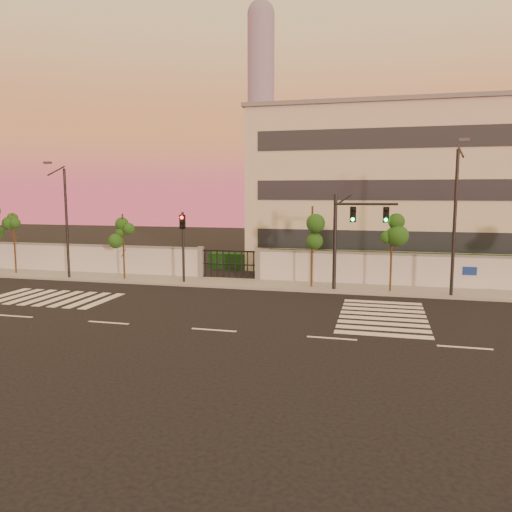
% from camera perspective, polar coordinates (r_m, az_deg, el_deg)
% --- Properties ---
extents(ground, '(120.00, 120.00, 0.00)m').
position_cam_1_polar(ground, '(21.56, -4.83, -8.45)').
color(ground, black).
rests_on(ground, ground).
extents(sidewalk, '(60.00, 3.00, 0.15)m').
position_cam_1_polar(sidewalk, '(31.41, 1.36, -3.29)').
color(sidewalk, gray).
rests_on(sidewalk, ground).
extents(perimeter_wall, '(60.00, 0.36, 2.20)m').
position_cam_1_polar(perimeter_wall, '(32.67, 2.12, -1.12)').
color(perimeter_wall, silver).
rests_on(perimeter_wall, ground).
extents(hedge_row, '(41.00, 4.25, 1.80)m').
position_cam_1_polar(hedge_row, '(35.18, 4.73, -0.95)').
color(hedge_row, '#0F3413').
rests_on(hedge_row, ground).
extents(institutional_building, '(24.40, 12.40, 12.25)m').
position_cam_1_polar(institutional_building, '(41.68, 17.25, 7.39)').
color(institutional_building, beige).
rests_on(institutional_building, ground).
extents(distant_skyscraper, '(16.00, 16.00, 118.00)m').
position_cam_1_polar(distant_skyscraper, '(313.18, 0.56, 17.59)').
color(distant_skyscraper, slate).
rests_on(distant_skyscraper, ground).
extents(road_markings, '(57.00, 7.62, 0.02)m').
position_cam_1_polar(road_markings, '(25.50, -5.48, -5.96)').
color(road_markings, silver).
rests_on(road_markings, ground).
extents(street_tree_b, '(1.36, 1.08, 4.36)m').
position_cam_1_polar(street_tree_b, '(39.11, -25.94, 2.70)').
color(street_tree_b, '#382314').
rests_on(street_tree_b, ground).
extents(street_tree_c, '(1.41, 1.13, 4.45)m').
position_cam_1_polar(street_tree_c, '(33.87, -14.92, 2.69)').
color(street_tree_c, '#382314').
rests_on(street_tree_c, ground).
extents(street_tree_d, '(1.49, 1.18, 5.04)m').
position_cam_1_polar(street_tree_d, '(30.11, 6.49, 3.17)').
color(street_tree_d, '#382314').
rests_on(street_tree_d, ground).
extents(street_tree_e, '(1.49, 1.19, 4.59)m').
position_cam_1_polar(street_tree_e, '(29.66, 15.31, 2.27)').
color(street_tree_e, '#382314').
rests_on(street_tree_e, ground).
extents(traffic_signal_main, '(3.63, 0.40, 5.73)m').
position_cam_1_polar(traffic_signal_main, '(29.52, 10.41, 2.86)').
color(traffic_signal_main, black).
rests_on(traffic_signal_main, ground).
extents(traffic_signal_secondary, '(0.36, 0.34, 4.61)m').
position_cam_1_polar(traffic_signal_secondary, '(31.96, -8.35, 1.97)').
color(traffic_signal_secondary, black).
rests_on(traffic_signal_secondary, ground).
extents(streetlight_west, '(0.46, 1.86, 7.75)m').
position_cam_1_polar(streetlight_west, '(35.40, -21.00, 4.13)').
color(streetlight_west, black).
rests_on(streetlight_west, ground).
extents(streetlight_east, '(0.51, 2.05, 8.54)m').
position_cam_1_polar(streetlight_east, '(29.23, 21.83, 4.37)').
color(streetlight_east, black).
rests_on(streetlight_east, ground).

